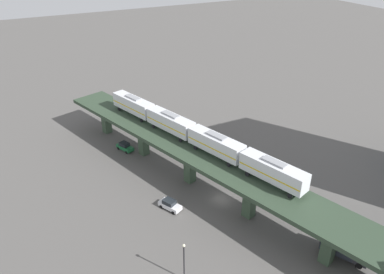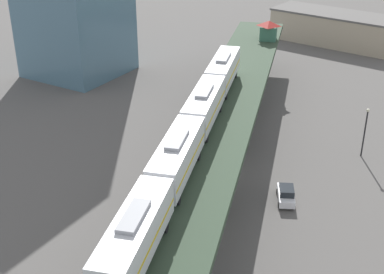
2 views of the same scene
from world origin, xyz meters
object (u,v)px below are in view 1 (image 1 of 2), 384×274
object	(u,v)px
street_lamp	(184,259)
delivery_truck	(344,248)
street_car_white	(170,205)
subway_train	(192,132)
street_car_green	(125,146)

from	to	relation	value
street_lamp	delivery_truck	bearing A→B (deg)	163.56
street_car_white	street_lamp	world-z (taller)	street_lamp
delivery_truck	street_lamp	distance (m)	25.31
subway_train	street_car_white	size ratio (longest dim) A/B	10.17
subway_train	street_car_green	bearing A→B (deg)	-61.37
delivery_truck	street_lamp	xyz separation A→B (m)	(24.17, -7.13, 2.35)
street_car_green	delivery_truck	distance (m)	51.10
subway_train	delivery_truck	distance (m)	33.35
delivery_truck	street_lamp	size ratio (longest dim) A/B	1.07
street_car_white	street_lamp	bearing A→B (deg)	73.63
street_car_white	delivery_truck	size ratio (longest dim) A/B	0.64
subway_train	street_lamp	distance (m)	27.12
street_lamp	street_car_white	bearing A→B (deg)	-106.37
street_lamp	subway_train	bearing A→B (deg)	-119.21
subway_train	street_lamp	world-z (taller)	subway_train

